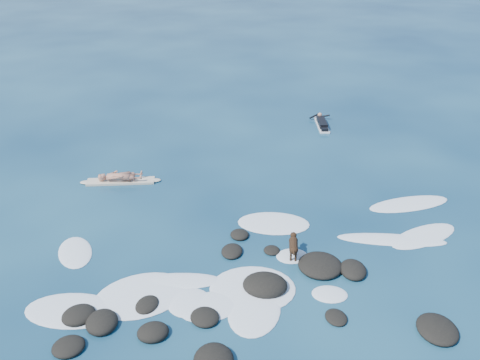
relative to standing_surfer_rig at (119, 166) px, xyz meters
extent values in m
plane|color=#0A2642|center=(4.86, -6.53, -0.78)|extent=(160.00, 160.00, 0.00)
ellipsoid|color=black|center=(6.08, -9.98, -0.73)|extent=(0.65, 0.78, 0.19)
ellipsoid|color=black|center=(2.33, -9.24, -0.71)|extent=(1.13, 1.15, 0.30)
ellipsoid|color=black|center=(-0.59, -8.88, -0.68)|extent=(1.01, 1.15, 0.41)
ellipsoid|color=black|center=(3.73, -6.14, -0.71)|extent=(1.01, 1.12, 0.27)
ellipsoid|color=black|center=(4.39, -8.24, -0.64)|extent=(1.72, 1.59, 0.56)
ellipsoid|color=black|center=(4.20, -5.17, -0.71)|extent=(0.76, 0.80, 0.27)
ellipsoid|color=black|center=(-1.25, -8.43, -0.69)|extent=(1.28, 1.24, 0.37)
ellipsoid|color=black|center=(-1.46, -9.64, -0.71)|extent=(1.18, 1.15, 0.30)
ellipsoid|color=black|center=(0.72, -8.33, -0.72)|extent=(1.00, 1.08, 0.25)
ellipsoid|color=black|center=(6.43, -7.57, -0.67)|extent=(1.49, 1.51, 0.43)
ellipsoid|color=black|center=(7.42, -8.00, -0.69)|extent=(1.09, 1.28, 0.38)
ellipsoid|color=black|center=(8.69, -11.06, -0.69)|extent=(1.32, 1.48, 0.35)
ellipsoid|color=black|center=(5.10, -6.32, -0.74)|extent=(0.68, 0.72, 0.17)
ellipsoid|color=black|center=(0.82, -9.57, -0.68)|extent=(0.98, 0.89, 0.39)
ellipsoid|color=white|center=(9.51, -6.52, -0.77)|extent=(3.97, 1.93, 0.12)
ellipsoid|color=white|center=(5.64, -4.58, -0.77)|extent=(3.08, 2.35, 0.12)
ellipsoid|color=white|center=(-1.59, -5.02, -0.77)|extent=(1.43, 2.16, 0.12)
ellipsoid|color=white|center=(3.83, -9.16, -0.77)|extent=(2.33, 2.78, 0.12)
ellipsoid|color=white|center=(2.55, -8.73, -0.77)|extent=(2.06, 1.63, 0.12)
ellipsoid|color=white|center=(1.64, -7.32, -0.77)|extent=(3.10, 1.34, 0.12)
ellipsoid|color=white|center=(11.34, -4.27, -0.77)|extent=(3.55, 1.34, 0.12)
ellipsoid|color=white|center=(6.28, -8.92, -0.77)|extent=(1.31, 1.13, 0.12)
ellipsoid|color=white|center=(10.75, -6.53, -0.77)|extent=(3.17, 1.97, 0.12)
ellipsoid|color=white|center=(0.55, -7.78, -0.77)|extent=(3.32, 2.74, 0.12)
ellipsoid|color=white|center=(4.01, -8.16, -0.77)|extent=(3.11, 2.78, 0.12)
ellipsoid|color=white|center=(-1.48, -8.08, -0.77)|extent=(3.19, 2.35, 0.12)
ellipsoid|color=white|center=(1.98, -8.44, -0.77)|extent=(1.73, 1.75, 0.12)
ellipsoid|color=white|center=(5.71, -6.75, -0.77)|extent=(1.10, 0.90, 0.12)
cube|color=beige|center=(0.00, 0.00, -0.73)|extent=(2.95, 0.99, 0.10)
ellipsoid|color=beige|center=(1.43, -0.20, -0.73)|extent=(0.62, 0.41, 0.11)
ellipsoid|color=beige|center=(-1.43, 0.20, -0.73)|extent=(0.62, 0.41, 0.11)
imported|color=#B1745D|center=(0.00, 0.00, 0.26)|extent=(0.54, 0.74, 1.88)
cube|color=white|center=(10.75, 4.53, -0.73)|extent=(0.93, 2.35, 0.08)
ellipsoid|color=white|center=(10.96, 5.65, -0.73)|extent=(0.36, 0.54, 0.09)
cube|color=black|center=(10.75, 4.53, -0.57)|extent=(0.67, 1.46, 0.23)
sphere|color=tan|center=(10.90, 5.33, -0.45)|extent=(0.28, 0.28, 0.24)
cylinder|color=black|center=(10.64, 5.53, -0.58)|extent=(0.58, 0.21, 0.26)
cylinder|color=black|center=(11.21, 5.43, -0.58)|extent=(0.53, 0.40, 0.26)
cube|color=black|center=(10.61, 3.76, -0.61)|extent=(0.45, 0.63, 0.15)
cylinder|color=black|center=(5.71, -6.85, -0.26)|extent=(0.45, 0.67, 0.30)
sphere|color=black|center=(5.79, -6.59, -0.26)|extent=(0.38, 0.38, 0.31)
sphere|color=black|center=(5.64, -7.12, -0.26)|extent=(0.35, 0.35, 0.28)
sphere|color=black|center=(5.83, -6.41, -0.15)|extent=(0.27, 0.27, 0.22)
cone|color=black|center=(5.87, -6.29, -0.17)|extent=(0.15, 0.16, 0.12)
cone|color=black|center=(5.78, -6.41, -0.06)|extent=(0.12, 0.10, 0.11)
cone|color=black|center=(5.89, -6.44, -0.06)|extent=(0.12, 0.10, 0.11)
cylinder|color=black|center=(5.69, -6.63, -0.58)|extent=(0.09, 0.09, 0.40)
cylinder|color=black|center=(5.85, -6.67, -0.58)|extent=(0.09, 0.09, 0.40)
cylinder|color=black|center=(5.58, -7.04, -0.58)|extent=(0.09, 0.09, 0.40)
cylinder|color=black|center=(5.73, -7.08, -0.58)|extent=(0.09, 0.09, 0.40)
cylinder|color=black|center=(5.60, -7.25, -0.21)|extent=(0.13, 0.29, 0.17)
camera|label=1|loc=(0.93, -21.11, 9.98)|focal=40.00mm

